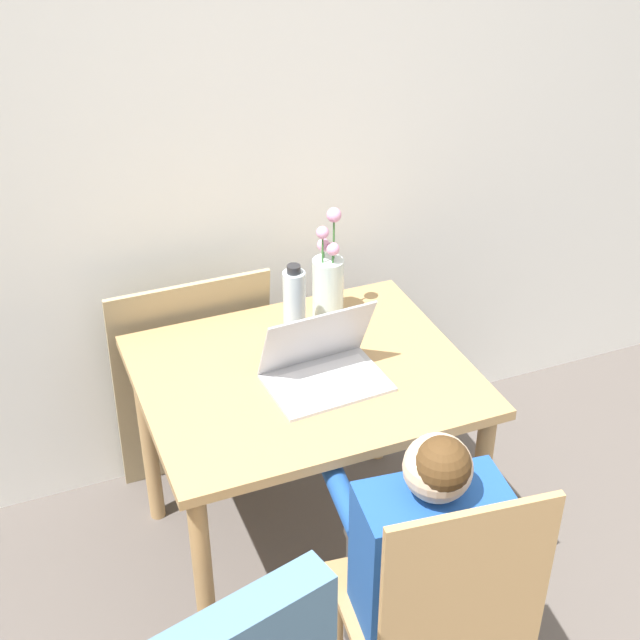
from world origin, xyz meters
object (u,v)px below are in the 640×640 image
Objects in this scene: chair_occupied at (438,619)px; water_bottle at (294,303)px; person_seated at (421,542)px; flower_vase at (328,280)px; laptop at (322,364)px.

water_bottle is at bearing -83.35° from chair_occupied.
water_bottle is at bearing -82.28° from person_seated.
flower_vase is (0.12, 0.86, 0.24)m from person_seated.
chair_occupied is 1.06m from flower_vase.
person_seated is at bearing -97.73° from flower_vase.
person_seated is at bearing -88.67° from water_bottle.
flower_vase is at bearing -91.35° from person_seated.
laptop is at bearing -80.59° from person_seated.
water_bottle is (0.01, 0.25, 0.06)m from laptop.
laptop is 1.44× the size of water_bottle.
laptop is at bearing -92.47° from water_bottle.
chair_occupied is at bearing -92.28° from laptop.
person_seated is 2.68× the size of flower_vase.
laptop is (-0.03, 0.55, 0.17)m from person_seated.
flower_vase is at bearing 26.86° from water_bottle.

